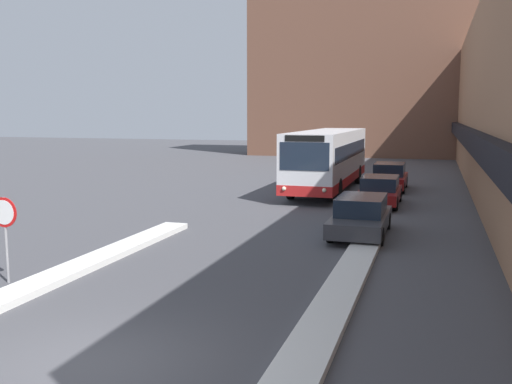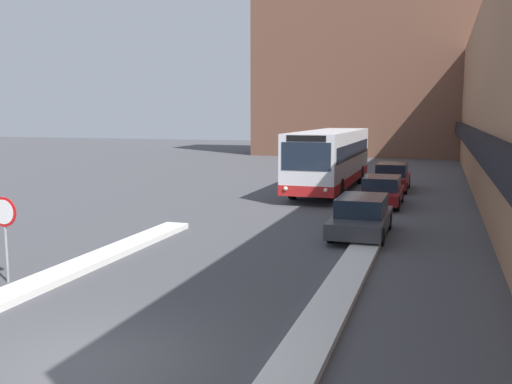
{
  "view_description": "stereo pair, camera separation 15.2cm",
  "coord_description": "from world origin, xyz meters",
  "px_view_note": "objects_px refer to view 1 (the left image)",
  "views": [
    {
      "loc": [
        5.6,
        -7.88,
        4.26
      ],
      "look_at": [
        0.3,
        8.98,
        1.83
      ],
      "focal_mm": 40.0,
      "sensor_mm": 36.0,
      "label": 1
    },
    {
      "loc": [
        5.75,
        -7.84,
        4.26
      ],
      "look_at": [
        0.3,
        8.98,
        1.83
      ],
      "focal_mm": 40.0,
      "sensor_mm": 36.0,
      "label": 2
    }
  ],
  "objects_px": {
    "parked_car_front": "(361,216)",
    "parked_car_middle": "(380,190)",
    "city_bus": "(328,158)",
    "parked_car_back": "(389,177)",
    "stop_sign": "(4,221)"
  },
  "relations": [
    {
      "from": "parked_car_front",
      "to": "parked_car_middle",
      "type": "distance_m",
      "value": 7.06
    },
    {
      "from": "city_bus",
      "to": "parked_car_back",
      "type": "height_order",
      "value": "city_bus"
    },
    {
      "from": "parked_car_front",
      "to": "stop_sign",
      "type": "relative_size",
      "value": 2.06
    },
    {
      "from": "parked_car_middle",
      "to": "stop_sign",
      "type": "height_order",
      "value": "stop_sign"
    },
    {
      "from": "city_bus",
      "to": "parked_car_back",
      "type": "distance_m",
      "value": 3.7
    },
    {
      "from": "parked_car_middle",
      "to": "stop_sign",
      "type": "relative_size",
      "value": 1.97
    },
    {
      "from": "city_bus",
      "to": "stop_sign",
      "type": "xyz_separation_m",
      "value": [
        -4.57,
        -19.91,
        -0.23
      ]
    },
    {
      "from": "parked_car_middle",
      "to": "parked_car_front",
      "type": "bearing_deg",
      "value": -90.0
    },
    {
      "from": "city_bus",
      "to": "parked_car_front",
      "type": "bearing_deg",
      "value": -74.1
    },
    {
      "from": "parked_car_front",
      "to": "parked_car_middle",
      "type": "xyz_separation_m",
      "value": [
        0.0,
        7.06,
        -0.0
      ]
    },
    {
      "from": "city_bus",
      "to": "parked_car_middle",
      "type": "xyz_separation_m",
      "value": [
        3.25,
        -4.36,
        -1.13
      ]
    },
    {
      "from": "city_bus",
      "to": "parked_car_back",
      "type": "bearing_deg",
      "value": 22.97
    },
    {
      "from": "parked_car_back",
      "to": "stop_sign",
      "type": "relative_size",
      "value": 2.0
    },
    {
      "from": "parked_car_back",
      "to": "city_bus",
      "type": "bearing_deg",
      "value": -157.03
    },
    {
      "from": "parked_car_front",
      "to": "parked_car_back",
      "type": "bearing_deg",
      "value": 90.0
    }
  ]
}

